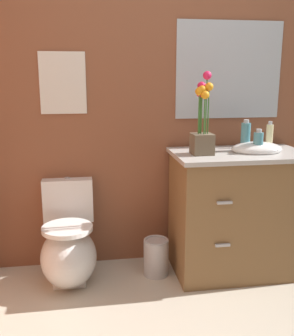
% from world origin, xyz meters
% --- Properties ---
extents(wall_back, '(4.43, 0.05, 2.50)m').
position_xyz_m(wall_back, '(0.20, 1.54, 1.25)').
color(wall_back, brown).
rests_on(wall_back, ground_plane).
extents(toilet, '(0.38, 0.59, 0.69)m').
position_xyz_m(toilet, '(-0.81, 1.24, 0.24)').
color(toilet, white).
rests_on(toilet, ground_plane).
extents(vanity_cabinet, '(0.94, 0.56, 1.07)m').
position_xyz_m(vanity_cabinet, '(0.40, 1.21, 0.46)').
color(vanity_cabinet, brown).
rests_on(vanity_cabinet, ground_plane).
extents(flower_vase, '(0.14, 0.14, 0.55)m').
position_xyz_m(flower_vase, '(0.11, 1.18, 1.09)').
color(flower_vase, brown).
rests_on(flower_vase, vanity_cabinet).
extents(soap_bottle, '(0.07, 0.07, 0.17)m').
position_xyz_m(soap_bottle, '(0.50, 1.16, 0.97)').
color(soap_bottle, teal).
rests_on(soap_bottle, vanity_cabinet).
extents(lotion_bottle, '(0.05, 0.05, 0.20)m').
position_xyz_m(lotion_bottle, '(0.66, 1.33, 0.98)').
color(lotion_bottle, beige).
rests_on(lotion_bottle, vanity_cabinet).
extents(hand_wash_bottle, '(0.07, 0.07, 0.22)m').
position_xyz_m(hand_wash_bottle, '(0.45, 1.27, 0.99)').
color(hand_wash_bottle, teal).
rests_on(hand_wash_bottle, vanity_cabinet).
extents(trash_bin, '(0.18, 0.18, 0.27)m').
position_xyz_m(trash_bin, '(-0.19, 1.23, 0.14)').
color(trash_bin, '#B7B7BC').
rests_on(trash_bin, ground_plane).
extents(wall_poster, '(0.32, 0.01, 0.42)m').
position_xyz_m(wall_poster, '(-0.81, 1.50, 1.36)').
color(wall_poster, silver).
extents(wall_mirror, '(0.80, 0.01, 0.70)m').
position_xyz_m(wall_mirror, '(0.40, 1.50, 1.45)').
color(wall_mirror, '#B2BCC6').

